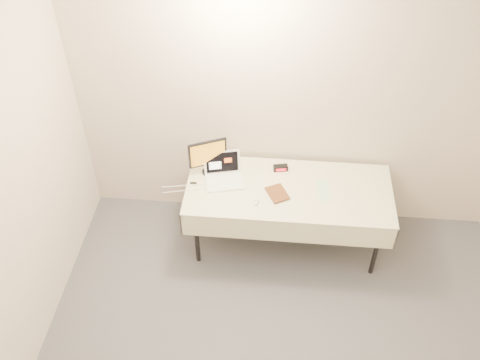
# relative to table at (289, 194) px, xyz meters

# --- Properties ---
(back_wall) EXTENTS (4.00, 0.10, 2.70)m
(back_wall) POSITION_rel_table_xyz_m (0.00, 0.45, 0.67)
(back_wall) COLOR beige
(back_wall) RESTS_ON ground
(table) EXTENTS (1.86, 0.81, 0.74)m
(table) POSITION_rel_table_xyz_m (0.00, 0.00, 0.00)
(table) COLOR black
(table) RESTS_ON ground
(laptop) EXTENTS (0.40, 0.38, 0.22)m
(laptop) POSITION_rel_table_xyz_m (-0.61, 0.09, 0.12)
(laptop) COLOR white
(laptop) RESTS_ON table
(monitor) EXTENTS (0.33, 0.16, 0.36)m
(monitor) POSITION_rel_table_xyz_m (-0.75, 0.16, 0.28)
(monitor) COLOR black
(monitor) RESTS_ON table
(book) EXTENTS (0.15, 0.09, 0.21)m
(book) POSITION_rel_table_xyz_m (-0.17, -0.12, 0.17)
(book) COLOR brown
(book) RESTS_ON table
(alarm_clock) EXTENTS (0.14, 0.08, 0.05)m
(alarm_clock) POSITION_rel_table_xyz_m (-0.09, 0.25, 0.09)
(alarm_clock) COLOR black
(alarm_clock) RESTS_ON table
(clicker) EXTENTS (0.06, 0.09, 0.02)m
(clicker) POSITION_rel_table_xyz_m (-0.28, -0.20, 0.07)
(clicker) COLOR silver
(clicker) RESTS_ON table
(paper_form) EXTENTS (0.12, 0.28, 0.00)m
(paper_form) POSITION_rel_table_xyz_m (0.31, 0.00, 0.06)
(paper_form) COLOR #BFE5B6
(paper_form) RESTS_ON table
(usb_dongle) EXTENTS (0.06, 0.02, 0.01)m
(usb_dongle) POSITION_rel_table_xyz_m (-0.87, -0.01, 0.07)
(usb_dongle) COLOR black
(usb_dongle) RESTS_ON table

